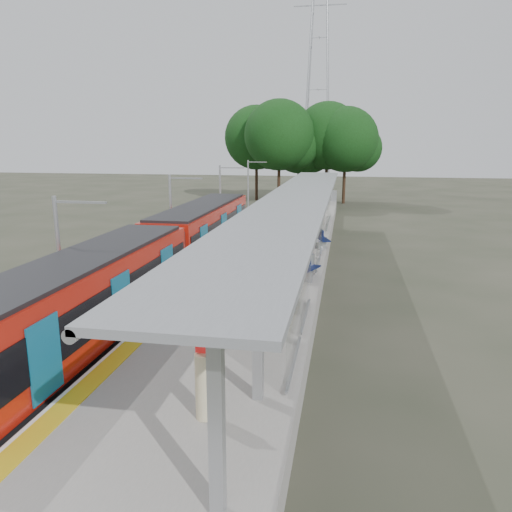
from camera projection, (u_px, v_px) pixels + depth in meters
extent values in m
plane|color=#474438|center=(155.00, 474.00, 11.21)|extent=(200.00, 200.00, 0.00)
cube|color=#59544C|center=(206.00, 259.00, 31.14)|extent=(3.00, 70.00, 0.24)
cube|color=gray|center=(277.00, 256.00, 30.27)|extent=(6.00, 50.00, 1.00)
cube|color=gold|center=(236.00, 246.00, 30.60)|extent=(0.60, 50.00, 0.02)
cube|color=#9EA0A5|center=(309.00, 195.00, 53.96)|extent=(6.00, 0.10, 1.20)
cube|color=black|center=(87.00, 342.00, 16.95)|extent=(2.50, 13.50, 0.70)
cube|color=#B2180C|center=(83.00, 297.00, 16.59)|extent=(2.65, 13.50, 2.50)
cube|color=black|center=(83.00, 296.00, 16.58)|extent=(2.72, 12.96, 1.20)
cube|color=black|center=(80.00, 259.00, 16.30)|extent=(2.40, 12.82, 0.15)
cube|color=#0B5677|center=(122.00, 304.00, 16.39)|extent=(0.04, 1.30, 2.00)
cube|color=black|center=(203.00, 253.00, 30.48)|extent=(2.50, 13.50, 0.70)
cube|color=#B2180C|center=(202.00, 227.00, 30.12)|extent=(2.65, 13.50, 2.50)
cube|color=black|center=(202.00, 226.00, 30.11)|extent=(2.72, 12.96, 1.20)
cube|color=black|center=(202.00, 206.00, 29.83)|extent=(2.40, 12.82, 0.15)
cube|color=#0B5677|center=(224.00, 230.00, 29.92)|extent=(0.04, 1.30, 2.00)
cylinder|color=black|center=(178.00, 278.00, 26.01)|extent=(2.20, 0.70, 0.70)
cube|color=black|center=(160.00, 257.00, 23.41)|extent=(2.30, 0.80, 2.40)
cube|color=#9EA0A5|center=(217.00, 421.00, 8.32)|extent=(0.25, 0.25, 3.50)
cube|color=#9EA0A5|center=(258.00, 333.00, 12.16)|extent=(0.25, 0.25, 3.50)
cube|color=#9EA0A5|center=(280.00, 287.00, 16.00)|extent=(0.25, 0.25, 3.50)
cube|color=#9EA0A5|center=(293.00, 259.00, 19.83)|extent=(0.25, 0.25, 3.50)
cube|color=#9EA0A5|center=(302.00, 240.00, 23.67)|extent=(0.25, 0.25, 3.50)
cube|color=#9EA0A5|center=(308.00, 226.00, 27.51)|extent=(0.25, 0.25, 3.50)
cube|color=#9EA0A5|center=(313.00, 216.00, 31.34)|extent=(0.25, 0.25, 3.50)
cube|color=#9EA0A5|center=(317.00, 208.00, 35.18)|extent=(0.25, 0.25, 3.50)
cube|color=#9EA0A5|center=(320.00, 201.00, 39.01)|extent=(0.25, 0.25, 3.50)
cube|color=#9EA0A5|center=(323.00, 196.00, 42.85)|extent=(0.25, 0.25, 3.50)
cube|color=gray|center=(298.00, 197.00, 25.25)|extent=(3.20, 38.00, 0.16)
cylinder|color=#9EA0A5|center=(268.00, 197.00, 25.53)|extent=(0.24, 38.00, 0.24)
cube|color=silver|center=(295.00, 327.00, 14.08)|extent=(0.05, 3.70, 2.20)
cube|color=silver|center=(306.00, 287.00, 17.92)|extent=(0.05, 3.70, 2.20)
cube|color=silver|center=(319.00, 243.00, 25.59)|extent=(0.05, 3.70, 2.20)
cube|color=silver|center=(323.00, 230.00, 29.43)|extent=(0.05, 3.70, 2.20)
cube|color=silver|center=(328.00, 212.00, 37.10)|extent=(0.05, 3.70, 2.20)
cube|color=silver|center=(330.00, 205.00, 40.93)|extent=(0.05, 3.70, 2.20)
cylinder|color=#382316|center=(257.00, 180.00, 62.92)|extent=(0.36, 0.36, 5.19)
sphere|color=#144617|center=(257.00, 138.00, 61.76)|extent=(7.88, 7.88, 7.88)
cylinder|color=#382316|center=(279.00, 182.00, 58.74)|extent=(0.36, 0.36, 5.36)
sphere|color=#144617|center=(279.00, 135.00, 57.53)|extent=(8.14, 8.14, 8.14)
cylinder|color=#382316|center=(299.00, 183.00, 61.81)|extent=(0.36, 0.36, 4.64)
sphere|color=#144617|center=(299.00, 144.00, 60.77)|extent=(7.06, 7.06, 7.06)
cylinder|color=#382316|center=(326.00, 180.00, 61.07)|extent=(0.36, 0.36, 5.31)
sphere|color=#144617|center=(328.00, 136.00, 59.88)|extent=(8.07, 8.07, 8.07)
cylinder|color=#382316|center=(344.00, 182.00, 59.68)|extent=(0.36, 0.36, 5.02)
sphere|color=#144617|center=(346.00, 139.00, 58.55)|extent=(7.63, 7.63, 7.63)
cylinder|color=#9EA0A5|center=(60.00, 269.00, 18.40)|extent=(0.16, 0.16, 5.40)
cube|color=#9EA0A5|center=(80.00, 202.00, 17.67)|extent=(2.00, 0.08, 0.08)
cylinder|color=#9EA0A5|center=(171.00, 220.00, 29.91)|extent=(0.16, 0.16, 5.40)
cube|color=#9EA0A5|center=(186.00, 178.00, 29.18)|extent=(2.00, 0.08, 0.08)
cylinder|color=#9EA0A5|center=(220.00, 198.00, 41.42)|extent=(0.16, 0.16, 5.40)
cube|color=#9EA0A5|center=(232.00, 168.00, 40.69)|extent=(2.00, 0.08, 0.08)
cylinder|color=#9EA0A5|center=(248.00, 186.00, 52.93)|extent=(0.16, 0.16, 5.40)
cube|color=#9EA0A5|center=(257.00, 162.00, 52.20)|extent=(2.00, 0.08, 0.08)
cube|color=#0F194B|center=(287.00, 293.00, 19.71)|extent=(0.52, 1.57, 0.06)
cube|color=#0F194B|center=(282.00, 285.00, 19.67)|extent=(0.12, 1.55, 0.57)
cube|color=#9EA0A5|center=(285.00, 303.00, 19.16)|extent=(0.42, 0.08, 0.46)
cube|color=#9EA0A5|center=(289.00, 294.00, 20.36)|extent=(0.42, 0.08, 0.46)
cube|color=#0F194B|center=(309.00, 269.00, 23.35)|extent=(1.05, 1.67, 0.06)
cube|color=#0F194B|center=(305.00, 262.00, 23.32)|extent=(0.66, 1.52, 0.59)
cube|color=#9EA0A5|center=(308.00, 277.00, 22.79)|extent=(0.42, 0.22, 0.47)
cube|color=#9EA0A5|center=(310.00, 270.00, 24.02)|extent=(0.42, 0.22, 0.47)
cube|color=#0F194B|center=(323.00, 239.00, 30.36)|extent=(1.02, 1.77, 0.07)
cube|color=#0F194B|center=(319.00, 233.00, 30.32)|extent=(0.61, 1.63, 0.62)
cube|color=#9EA0A5|center=(322.00, 245.00, 29.77)|extent=(0.45, 0.21, 0.50)
cube|color=#9EA0A5|center=(323.00, 241.00, 31.07)|extent=(0.45, 0.21, 0.50)
cylinder|color=beige|center=(204.00, 386.00, 11.48)|extent=(0.43, 0.43, 1.60)
cube|color=red|center=(203.00, 347.00, 11.27)|extent=(0.38, 0.08, 0.27)
cylinder|color=beige|center=(299.00, 232.00, 31.15)|extent=(0.43, 0.43, 1.61)
cube|color=red|center=(300.00, 216.00, 30.93)|extent=(0.38, 0.19, 0.27)
cylinder|color=#9EA0A5|center=(309.00, 264.00, 24.11)|extent=(0.64, 0.64, 1.02)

